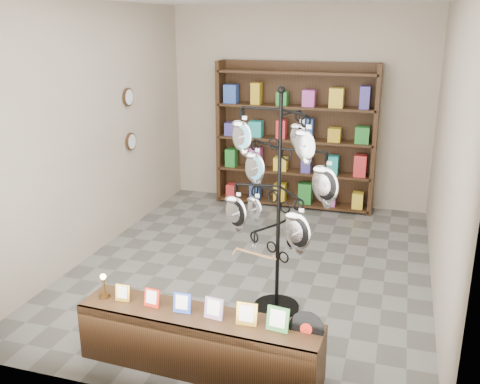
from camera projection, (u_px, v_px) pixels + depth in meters
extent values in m
plane|color=slate|center=(254.00, 265.00, 6.34)|extent=(5.00, 5.00, 0.00)
plane|color=#B4A591|center=(299.00, 108.00, 8.17)|extent=(4.00, 0.00, 4.00)
plane|color=#B4A591|center=(156.00, 215.00, 3.61)|extent=(4.00, 0.00, 4.00)
plane|color=#B4A591|center=(95.00, 130.00, 6.45)|extent=(0.00, 5.00, 5.00)
plane|color=#B4A591|center=(448.00, 153.00, 5.33)|extent=(0.00, 5.00, 5.00)
cylinder|color=black|center=(276.00, 306.00, 5.38)|extent=(0.59, 0.59, 0.03)
cylinder|color=black|center=(279.00, 207.00, 5.06)|extent=(0.05, 0.05, 2.16)
sphere|color=black|center=(281.00, 90.00, 4.72)|extent=(0.07, 0.07, 0.07)
ellipsoid|color=silver|center=(291.00, 239.00, 5.34)|extent=(0.12, 0.08, 0.23)
cube|color=#A76F45|center=(254.00, 253.00, 4.98)|extent=(0.40, 0.14, 0.04)
cube|color=black|center=(199.00, 342.00, 4.37)|extent=(2.04, 0.51, 0.50)
cube|color=gold|center=(123.00, 293.00, 4.50)|extent=(0.13, 0.05, 0.15)
cube|color=red|center=(152.00, 298.00, 4.41)|extent=(0.14, 0.06, 0.16)
cube|color=#263FA5|center=(182.00, 303.00, 4.32)|extent=(0.15, 0.06, 0.17)
cube|color=#E54C33|center=(214.00, 308.00, 4.23)|extent=(0.16, 0.06, 0.17)
cube|color=gold|center=(247.00, 314.00, 4.14)|extent=(0.17, 0.06, 0.18)
cube|color=#337233|center=(278.00, 319.00, 4.05)|extent=(0.18, 0.07, 0.19)
cylinder|color=black|center=(306.00, 329.00, 4.05)|extent=(0.28, 0.08, 0.27)
cylinder|color=red|center=(306.00, 329.00, 4.04)|extent=(0.09, 0.03, 0.09)
cylinder|color=#4E3416|center=(105.00, 295.00, 4.57)|extent=(0.09, 0.09, 0.04)
cylinder|color=#4E3416|center=(104.00, 286.00, 4.55)|extent=(0.02, 0.02, 0.13)
sphere|color=#FFBF59|center=(103.00, 277.00, 4.52)|extent=(0.05, 0.05, 0.05)
cube|color=black|center=(297.00, 134.00, 8.23)|extent=(2.40, 0.04, 2.20)
cube|color=black|center=(221.00, 132.00, 8.42)|extent=(0.06, 0.36, 2.20)
cube|color=black|center=(375.00, 141.00, 7.76)|extent=(0.06, 0.36, 2.20)
cube|color=black|center=(293.00, 202.00, 8.41)|extent=(2.36, 0.36, 0.04)
cube|color=black|center=(294.00, 171.00, 8.25)|extent=(2.36, 0.36, 0.03)
cube|color=black|center=(295.00, 140.00, 8.10)|extent=(2.36, 0.36, 0.04)
cube|color=black|center=(296.00, 107.00, 7.95)|extent=(2.36, 0.36, 0.04)
cube|color=black|center=(297.00, 72.00, 7.80)|extent=(2.36, 0.36, 0.04)
cylinder|color=black|center=(128.00, 97.00, 7.08)|extent=(0.03, 0.24, 0.24)
cylinder|color=black|center=(131.00, 142.00, 7.26)|extent=(0.03, 0.24, 0.24)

